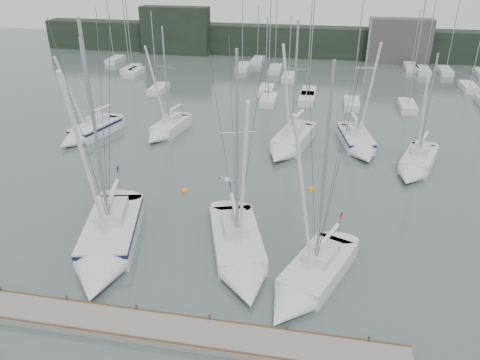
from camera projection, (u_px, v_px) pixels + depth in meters
name	position (u px, v px, depth m)	size (l,w,h in m)	color
ground	(194.00, 272.00, 28.19)	(160.00, 160.00, 0.00)	#4E5F5C
dock	(167.00, 330.00, 23.72)	(24.00, 2.00, 0.40)	slate
far_treeline	(290.00, 41.00, 81.40)	(90.00, 4.00, 5.00)	black
far_building_left	(176.00, 31.00, 82.26)	(12.00, 3.00, 8.00)	black
far_building_right	(399.00, 41.00, 76.23)	(10.00, 3.00, 7.00)	#454340
mast_forest	(308.00, 79.00, 66.35)	(59.43, 25.78, 14.50)	silver
sailboat_near_left	(106.00, 248.00, 29.34)	(5.67, 11.03, 15.40)	silver
sailboat_near_center	(241.00, 259.00, 28.50)	(5.79, 10.06, 13.89)	silver
sailboat_near_right	(305.00, 285.00, 26.37)	(5.60, 8.73, 13.81)	silver
sailboat_mid_a	(87.00, 133.00, 47.23)	(4.49, 8.27, 10.63)	silver
sailboat_mid_b	(165.00, 131.00, 48.03)	(3.48, 7.42, 11.44)	silver
sailboat_mid_c	(288.00, 145.00, 44.38)	(4.54, 8.94, 12.63)	silver
sailboat_mid_d	(359.00, 145.00, 44.53)	(4.03, 8.17, 12.82)	silver
sailboat_mid_e	(415.00, 166.00, 40.32)	(4.77, 8.07, 10.75)	silver
buoy_a	(185.00, 191.00, 37.44)	(0.60, 0.60, 0.60)	orange
buoy_b	(311.00, 189.00, 37.68)	(0.56, 0.56, 0.56)	orange
seagull	(227.00, 180.00, 24.73)	(0.92, 0.52, 0.19)	silver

